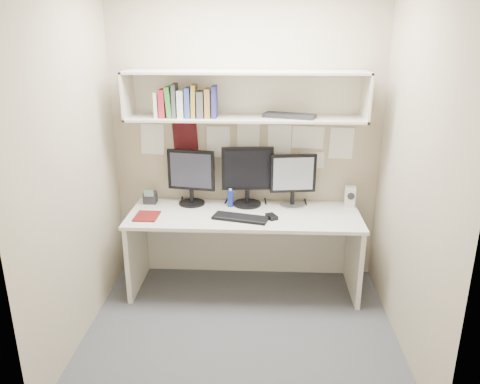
{
  "coord_description": "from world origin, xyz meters",
  "views": [
    {
      "loc": [
        0.15,
        -3.12,
        2.22
      ],
      "look_at": [
        -0.02,
        0.35,
        1.03
      ],
      "focal_mm": 35.0,
      "sensor_mm": 36.0,
      "label": 1
    }
  ],
  "objects_px": {
    "monitor_center": "(247,174)",
    "desk_phone": "(150,197)",
    "keyboard": "(240,218)",
    "desk": "(244,251)",
    "maroon_notebook": "(147,216)",
    "monitor_left": "(191,175)",
    "speaker": "(350,196)",
    "monitor_right": "(293,178)"
  },
  "relations": [
    {
      "from": "monitor_right",
      "to": "desk_phone",
      "type": "relative_size",
      "value": 3.4
    },
    {
      "from": "monitor_center",
      "to": "monitor_right",
      "type": "distance_m",
      "value": 0.41
    },
    {
      "from": "monitor_left",
      "to": "maroon_notebook",
      "type": "bearing_deg",
      "value": -124.82
    },
    {
      "from": "monitor_right",
      "to": "desk_phone",
      "type": "bearing_deg",
      "value": 172.49
    },
    {
      "from": "speaker",
      "to": "monitor_center",
      "type": "bearing_deg",
      "value": -173.72
    },
    {
      "from": "monitor_center",
      "to": "maroon_notebook",
      "type": "distance_m",
      "value": 0.95
    },
    {
      "from": "maroon_notebook",
      "to": "monitor_left",
      "type": "bearing_deg",
      "value": 46.8
    },
    {
      "from": "monitor_center",
      "to": "desk_phone",
      "type": "relative_size",
      "value": 3.84
    },
    {
      "from": "keyboard",
      "to": "desk_phone",
      "type": "xyz_separation_m",
      "value": [
        -0.84,
        0.35,
        0.04
      ]
    },
    {
      "from": "monitor_right",
      "to": "keyboard",
      "type": "relative_size",
      "value": 1.03
    },
    {
      "from": "monitor_left",
      "to": "monitor_right",
      "type": "height_order",
      "value": "monitor_left"
    },
    {
      "from": "monitor_right",
      "to": "speaker",
      "type": "relative_size",
      "value": 2.59
    },
    {
      "from": "monitor_left",
      "to": "monitor_center",
      "type": "distance_m",
      "value": 0.51
    },
    {
      "from": "maroon_notebook",
      "to": "desk_phone",
      "type": "height_order",
      "value": "desk_phone"
    },
    {
      "from": "maroon_notebook",
      "to": "desk",
      "type": "bearing_deg",
      "value": 9.84
    },
    {
      "from": "monitor_center",
      "to": "monitor_right",
      "type": "height_order",
      "value": "monitor_center"
    },
    {
      "from": "monitor_center",
      "to": "keyboard",
      "type": "distance_m",
      "value": 0.45
    },
    {
      "from": "desk",
      "to": "monitor_right",
      "type": "height_order",
      "value": "monitor_right"
    },
    {
      "from": "desk",
      "to": "speaker",
      "type": "height_order",
      "value": "speaker"
    },
    {
      "from": "monitor_left",
      "to": "monitor_center",
      "type": "height_order",
      "value": "monitor_center"
    },
    {
      "from": "monitor_center",
      "to": "maroon_notebook",
      "type": "height_order",
      "value": "monitor_center"
    },
    {
      "from": "desk",
      "to": "monitor_center",
      "type": "xyz_separation_m",
      "value": [
        0.02,
        0.22,
        0.65
      ]
    },
    {
      "from": "monitor_left",
      "to": "monitor_center",
      "type": "xyz_separation_m",
      "value": [
        0.51,
        -0.0,
        0.02
      ]
    },
    {
      "from": "desk",
      "to": "monitor_left",
      "type": "bearing_deg",
      "value": 155.83
    },
    {
      "from": "speaker",
      "to": "desk_phone",
      "type": "xyz_separation_m",
      "value": [
        -1.81,
        -0.01,
        -0.04
      ]
    },
    {
      "from": "desk",
      "to": "maroon_notebook",
      "type": "relative_size",
      "value": 8.41
    },
    {
      "from": "monitor_center",
      "to": "monitor_right",
      "type": "xyz_separation_m",
      "value": [
        0.41,
        0.0,
        -0.03
      ]
    },
    {
      "from": "monitor_right",
      "to": "keyboard",
      "type": "distance_m",
      "value": 0.63
    },
    {
      "from": "maroon_notebook",
      "to": "desk_phone",
      "type": "distance_m",
      "value": 0.35
    },
    {
      "from": "monitor_left",
      "to": "keyboard",
      "type": "distance_m",
      "value": 0.64
    },
    {
      "from": "desk",
      "to": "maroon_notebook",
      "type": "bearing_deg",
      "value": -171.37
    },
    {
      "from": "monitor_center",
      "to": "maroon_notebook",
      "type": "bearing_deg",
      "value": -162.87
    },
    {
      "from": "monitor_center",
      "to": "monitor_right",
      "type": "relative_size",
      "value": 1.13
    },
    {
      "from": "monitor_center",
      "to": "speaker",
      "type": "bearing_deg",
      "value": -4.59
    },
    {
      "from": "monitor_center",
      "to": "desk_phone",
      "type": "height_order",
      "value": "monitor_center"
    },
    {
      "from": "keyboard",
      "to": "speaker",
      "type": "distance_m",
      "value": 1.04
    },
    {
      "from": "monitor_center",
      "to": "keyboard",
      "type": "height_order",
      "value": "monitor_center"
    },
    {
      "from": "desk",
      "to": "speaker",
      "type": "xyz_separation_m",
      "value": [
        0.94,
        0.23,
        0.46
      ]
    },
    {
      "from": "desk",
      "to": "monitor_right",
      "type": "relative_size",
      "value": 4.22
    },
    {
      "from": "monitor_right",
      "to": "maroon_notebook",
      "type": "relative_size",
      "value": 1.99
    },
    {
      "from": "monitor_left",
      "to": "desk_phone",
      "type": "relative_size",
      "value": 3.6
    },
    {
      "from": "monitor_center",
      "to": "desk_phone",
      "type": "distance_m",
      "value": 0.92
    }
  ]
}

